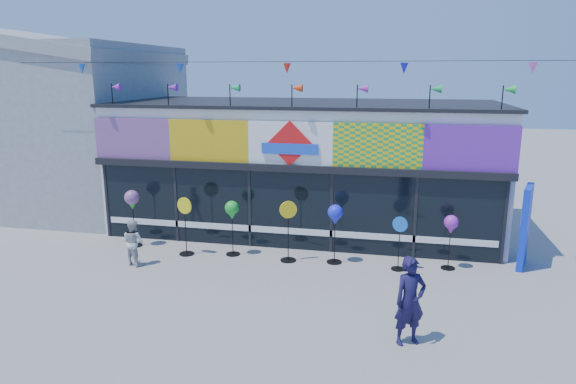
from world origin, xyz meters
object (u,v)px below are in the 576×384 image
(spinner_6, at_px, (451,226))
(spinner_5, at_px, (399,242))
(child, at_px, (133,242))
(blue_sign, at_px, (525,226))
(spinner_0, at_px, (132,202))
(spinner_1, at_px, (185,225))
(spinner_3, at_px, (288,230))
(spinner_2, at_px, (232,212))
(adult_man, at_px, (410,301))
(spinner_4, at_px, (335,216))

(spinner_6, bearing_deg, spinner_5, -165.16)
(child, bearing_deg, spinner_5, -152.12)
(blue_sign, xyz_separation_m, spinner_0, (-10.86, -0.67, 0.26))
(spinner_1, height_order, spinner_3, spinner_3)
(spinner_0, bearing_deg, spinner_5, -2.17)
(spinner_2, relative_size, spinner_5, 1.09)
(spinner_2, bearing_deg, spinner_5, -2.17)
(spinner_2, height_order, adult_man, adult_man)
(spinner_1, distance_m, spinner_5, 5.86)
(spinner_6, height_order, child, spinner_6)
(spinner_0, relative_size, spinner_2, 1.08)
(adult_man, xyz_separation_m, child, (-7.11, 2.68, -0.24))
(spinner_1, bearing_deg, blue_sign, 6.53)
(spinner_5, xyz_separation_m, spinner_6, (1.29, 0.34, 0.41))
(spinner_5, xyz_separation_m, adult_man, (0.20, -3.78, 0.10))
(blue_sign, xyz_separation_m, spinner_6, (-1.92, -0.62, 0.07))
(spinner_0, distance_m, adult_man, 8.85)
(child, bearing_deg, spinner_4, -147.68)
(spinner_1, xyz_separation_m, child, (-1.05, -1.02, -0.25))
(spinner_0, xyz_separation_m, spinner_5, (7.65, -0.29, -0.60))
(blue_sign, height_order, child, blue_sign)
(spinner_1, relative_size, spinner_2, 1.06)
(spinner_1, xyz_separation_m, adult_man, (6.06, -3.69, -0.02))
(spinner_5, height_order, spinner_6, spinner_6)
(blue_sign, bearing_deg, spinner_2, -156.90)
(spinner_0, bearing_deg, child, -62.09)
(spinner_2, xyz_separation_m, adult_man, (4.77, -3.95, -0.39))
(spinner_0, relative_size, spinner_5, 1.18)
(spinner_2, bearing_deg, blue_sign, 5.75)
(blue_sign, relative_size, spinner_1, 1.31)
(spinner_6, height_order, adult_man, adult_man)
(spinner_2, xyz_separation_m, child, (-2.35, -1.27, -0.63))
(spinner_2, xyz_separation_m, spinner_5, (4.57, -0.17, -0.50))
(spinner_0, relative_size, adult_man, 0.98)
(spinner_3, height_order, adult_man, adult_man)
(spinner_5, distance_m, adult_man, 3.78)
(spinner_0, bearing_deg, spinner_2, -2.16)
(spinner_3, bearing_deg, spinner_0, 176.79)
(child, bearing_deg, spinner_1, -117.15)
(spinner_4, distance_m, spinner_6, 2.99)
(blue_sign, relative_size, spinner_4, 1.34)
(spinner_3, distance_m, spinner_4, 1.32)
(spinner_6, relative_size, child, 1.17)
(child, bearing_deg, blue_sign, -149.68)
(blue_sign, bearing_deg, spinner_3, -154.03)
(blue_sign, xyz_separation_m, spinner_4, (-4.90, -0.80, 0.20))
(child, bearing_deg, spinner_0, -43.25)
(blue_sign, xyz_separation_m, adult_man, (-3.01, -4.73, -0.23))
(spinner_3, height_order, spinner_5, spinner_3)
(spinner_4, height_order, spinner_5, spinner_4)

